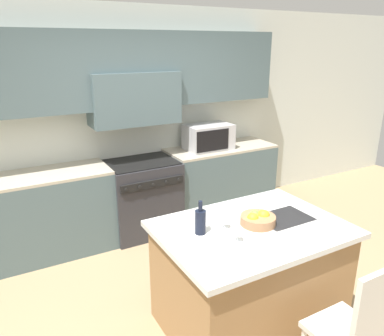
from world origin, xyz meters
TOP-DOWN VIEW (x-y plane):
  - ground_plane at (0.00, 0.00)m, footprint 10.00×10.00m
  - back_cabinetry at (0.00, 2.08)m, footprint 10.00×0.46m
  - back_counter at (-0.00, 1.84)m, footprint 3.78×0.62m
  - range_stove at (0.00, 1.81)m, footprint 0.83×0.70m
  - microwave at (0.95, 1.83)m, footprint 0.59×0.40m
  - kitchen_island at (0.15, -0.15)m, footprint 1.45×1.04m
  - island_chair at (0.27, -1.07)m, footprint 0.42×0.40m
  - wine_bottle at (-0.26, -0.05)m, footprint 0.08×0.08m
  - wine_glass_near at (-0.09, -0.28)m, footprint 0.07×0.07m
  - wine_glass_far at (-0.06, -0.07)m, footprint 0.07×0.07m
  - fruit_bowl at (0.21, -0.14)m, footprint 0.28×0.28m

SIDE VIEW (x-z plane):
  - ground_plane at x=0.00m, z-range 0.00..0.00m
  - kitchen_island at x=0.15m, z-range 0.00..0.90m
  - range_stove at x=0.00m, z-range 0.00..0.92m
  - back_counter at x=0.00m, z-range 0.00..0.94m
  - island_chair at x=0.27m, z-range 0.06..1.11m
  - fruit_bowl at x=0.21m, z-range 0.89..1.00m
  - wine_bottle at x=-0.26m, z-range 0.87..1.13m
  - wine_glass_near at x=-0.09m, z-range 0.93..1.11m
  - wine_glass_far at x=-0.06m, z-range 0.93..1.11m
  - microwave at x=0.95m, z-range 0.94..1.26m
  - back_cabinetry at x=0.00m, z-range 0.26..2.96m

